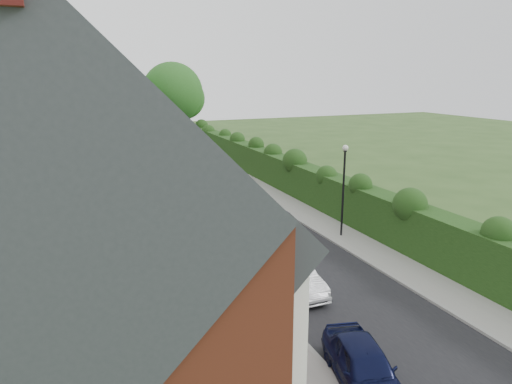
# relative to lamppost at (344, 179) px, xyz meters

# --- Properties ---
(ground) EXTENTS (140.00, 140.00, 0.00)m
(ground) POSITION_rel_lamppost_xyz_m (-3.40, -4.00, -3.30)
(ground) COLOR #2D4C1E
(ground) RESTS_ON ground
(road) EXTENTS (6.00, 58.00, 0.02)m
(road) POSITION_rel_lamppost_xyz_m (-3.90, 7.00, -3.29)
(road) COLOR black
(road) RESTS_ON ground
(pavement_hedge_side) EXTENTS (2.20, 58.00, 0.12)m
(pavement_hedge_side) POSITION_rel_lamppost_xyz_m (0.20, 7.00, -3.24)
(pavement_hedge_side) COLOR gray
(pavement_hedge_side) RESTS_ON ground
(pavement_house_side) EXTENTS (1.70, 58.00, 0.12)m
(pavement_house_side) POSITION_rel_lamppost_xyz_m (-7.75, 7.00, -3.24)
(pavement_house_side) COLOR gray
(pavement_house_side) RESTS_ON ground
(kerb_hedge_side) EXTENTS (0.18, 58.00, 0.13)m
(kerb_hedge_side) POSITION_rel_lamppost_xyz_m (-0.85, 7.00, -3.23)
(kerb_hedge_side) COLOR gray
(kerb_hedge_side) RESTS_ON ground
(kerb_house_side) EXTENTS (0.18, 58.00, 0.13)m
(kerb_house_side) POSITION_rel_lamppost_xyz_m (-6.95, 7.00, -3.23)
(kerb_house_side) COLOR gray
(kerb_house_side) RESTS_ON ground
(hedge) EXTENTS (2.10, 58.00, 2.85)m
(hedge) POSITION_rel_lamppost_xyz_m (2.00, 7.00, -1.70)
(hedge) COLOR #163210
(hedge) RESTS_ON ground
(terrace_row) EXTENTS (9.05, 40.50, 11.50)m
(terrace_row) POSITION_rel_lamppost_xyz_m (-14.27, 5.98, 1.18)
(terrace_row) COLOR brown
(terrace_row) RESTS_ON ground
(garden_wall_row) EXTENTS (0.35, 40.35, 1.10)m
(garden_wall_row) POSITION_rel_lamppost_xyz_m (-8.75, 6.00, -2.84)
(garden_wall_row) COLOR maroon
(garden_wall_row) RESTS_ON ground
(lamppost) EXTENTS (0.32, 0.32, 5.16)m
(lamppost) POSITION_rel_lamppost_xyz_m (0.00, 0.00, 0.00)
(lamppost) COLOR black
(lamppost) RESTS_ON ground
(tree_far_left) EXTENTS (7.14, 6.80, 9.29)m
(tree_far_left) POSITION_rel_lamppost_xyz_m (-6.05, 36.08, 2.41)
(tree_far_left) COLOR #332316
(tree_far_left) RESTS_ON ground
(tree_far_right) EXTENTS (7.98, 7.60, 10.31)m
(tree_far_right) POSITION_rel_lamppost_xyz_m (-0.01, 38.08, 3.02)
(tree_far_right) COLOR #332316
(tree_far_right) RESTS_ON ground
(tree_far_back) EXTENTS (8.40, 8.00, 10.82)m
(tree_far_back) POSITION_rel_lamppost_xyz_m (-11.99, 39.08, 3.32)
(tree_far_back) COLOR #332316
(tree_far_back) RESTS_ON ground
(car_navy) EXTENTS (2.49, 4.18, 1.33)m
(car_navy) POSITION_rel_lamppost_xyz_m (-6.40, -10.86, -2.63)
(car_navy) COLOR black
(car_navy) RESTS_ON ground
(car_silver_a) EXTENTS (1.48, 4.07, 1.33)m
(car_silver_a) POSITION_rel_lamppost_xyz_m (-5.44, -4.60, -2.63)
(car_silver_a) COLOR silver
(car_silver_a) RESTS_ON ground
(car_silver_b) EXTENTS (3.46, 5.50, 1.41)m
(car_silver_b) POSITION_rel_lamppost_xyz_m (-6.40, -0.03, -2.59)
(car_silver_b) COLOR #9D9EA4
(car_silver_b) RESTS_ON ground
(car_white) EXTENTS (3.24, 5.54, 1.51)m
(car_white) POSITION_rel_lamppost_xyz_m (-6.06, 6.27, -2.54)
(car_white) COLOR silver
(car_white) RESTS_ON ground
(car_green) EXTENTS (2.41, 4.62, 1.50)m
(car_green) POSITION_rel_lamppost_xyz_m (-6.40, 8.60, -2.55)
(car_green) COLOR black
(car_green) RESTS_ON ground
(car_red) EXTENTS (1.99, 4.51, 1.44)m
(car_red) POSITION_rel_lamppost_xyz_m (-6.40, 17.24, -2.58)
(car_red) COLOR maroon
(car_red) RESTS_ON ground
(car_beige) EXTENTS (2.52, 5.22, 1.43)m
(car_beige) POSITION_rel_lamppost_xyz_m (-6.40, 23.40, -2.58)
(car_beige) COLOR tan
(car_beige) RESTS_ON ground
(car_grey) EXTENTS (2.64, 5.51, 1.55)m
(car_grey) POSITION_rel_lamppost_xyz_m (-5.01, 25.43, -2.52)
(car_grey) COLOR slate
(car_grey) RESTS_ON ground
(horse) EXTENTS (1.05, 2.11, 1.74)m
(horse) POSITION_rel_lamppost_xyz_m (-3.67, 9.53, -2.43)
(horse) COLOR #49341A
(horse) RESTS_ON ground
(horse_cart) EXTENTS (1.50, 3.32, 2.39)m
(horse_cart) POSITION_rel_lamppost_xyz_m (-3.67, 11.76, -1.93)
(horse_cart) COLOR black
(horse_cart) RESTS_ON ground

